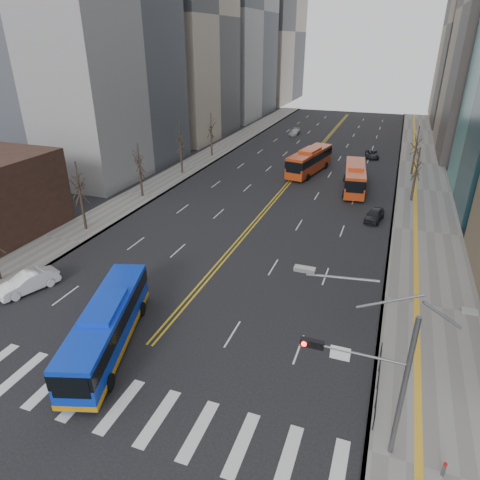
# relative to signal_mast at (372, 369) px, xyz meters

# --- Properties ---
(ground) EXTENTS (220.00, 220.00, 0.00)m
(ground) POSITION_rel_signal_mast_xyz_m (-13.77, -2.00, -4.86)
(ground) COLOR black
(sidewalk_right) EXTENTS (7.00, 130.00, 0.15)m
(sidewalk_right) POSITION_rel_signal_mast_xyz_m (3.73, 43.00, -4.78)
(sidewalk_right) COLOR slate
(sidewalk_right) RESTS_ON ground
(sidewalk_left) EXTENTS (5.00, 130.00, 0.15)m
(sidewalk_left) POSITION_rel_signal_mast_xyz_m (-30.27, 43.00, -4.78)
(sidewalk_left) COLOR slate
(sidewalk_left) RESTS_ON ground
(crosswalk) EXTENTS (26.70, 4.00, 0.01)m
(crosswalk) POSITION_rel_signal_mast_xyz_m (-13.77, -2.00, -4.85)
(crosswalk) COLOR silver
(crosswalk) RESTS_ON ground
(centerline) EXTENTS (0.55, 100.00, 0.01)m
(centerline) POSITION_rel_signal_mast_xyz_m (-13.77, 53.00, -4.85)
(centerline) COLOR gold
(centerline) RESTS_ON ground
(office_towers) EXTENTS (83.00, 134.00, 58.00)m
(office_towers) POSITION_rel_signal_mast_xyz_m (-13.64, 66.51, 19.07)
(office_towers) COLOR gray
(office_towers) RESTS_ON ground
(signal_mast) EXTENTS (5.37, 0.37, 9.39)m
(signal_mast) POSITION_rel_signal_mast_xyz_m (0.00, 0.00, 0.00)
(signal_mast) COLOR slate
(signal_mast) RESTS_ON ground
(pedestrian_railing) EXTENTS (0.06, 6.06, 1.02)m
(pedestrian_railing) POSITION_rel_signal_mast_xyz_m (0.53, 4.00, -4.03)
(pedestrian_railing) COLOR black
(pedestrian_railing) RESTS_ON sidewalk_right
(street_trees) EXTENTS (35.20, 47.20, 7.60)m
(street_trees) POSITION_rel_signal_mast_xyz_m (-20.94, 32.55, 0.02)
(street_trees) COLOR black
(street_trees) RESTS_ON ground
(blue_bus) EXTENTS (5.78, 11.62, 3.34)m
(blue_bus) POSITION_rel_signal_mast_xyz_m (-16.06, 2.00, -3.10)
(blue_bus) COLOR #0D35CF
(blue_bus) RESTS_ON ground
(red_bus_near) EXTENTS (4.74, 11.77, 3.63)m
(red_bus_near) POSITION_rel_signal_mast_xyz_m (-12.17, 45.77, -2.84)
(red_bus_near) COLOR #B93913
(red_bus_near) RESTS_ON ground
(red_bus_far) EXTENTS (3.74, 11.05, 3.44)m
(red_bus_far) POSITION_rel_signal_mast_xyz_m (-4.97, 40.10, -2.94)
(red_bus_far) COLOR #B93913
(red_bus_far) RESTS_ON ground
(car_white) EXTENTS (3.24, 4.95, 1.54)m
(car_white) POSITION_rel_signal_mast_xyz_m (-26.27, 5.62, -4.09)
(car_white) COLOR white
(car_white) RESTS_ON ground
(car_dark_mid) EXTENTS (2.19, 4.10, 1.33)m
(car_dark_mid) POSITION_rel_signal_mast_xyz_m (-1.58, 30.06, -4.19)
(car_dark_mid) COLOR black
(car_dark_mid) RESTS_ON ground
(car_silver) EXTENTS (1.72, 4.18, 1.21)m
(car_silver) POSITION_rel_signal_mast_xyz_m (-20.72, 72.11, -4.25)
(car_silver) COLOR #A4A4A9
(car_silver) RESTS_ON ground
(car_dark_far) EXTENTS (2.60, 4.55, 1.19)m
(car_dark_far) POSITION_rel_signal_mast_xyz_m (-4.06, 58.32, -4.26)
(car_dark_far) COLOR black
(car_dark_far) RESTS_ON ground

